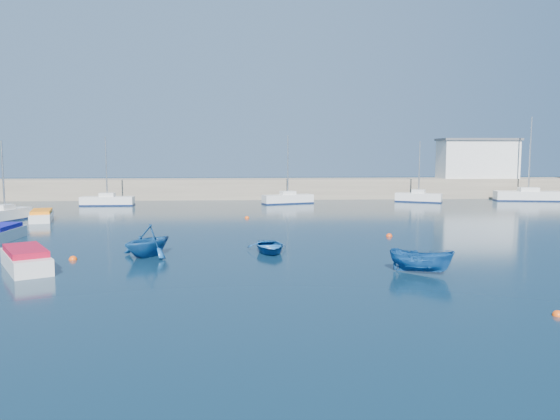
{
  "coord_description": "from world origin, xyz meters",
  "views": [
    {
      "loc": [
        -0.92,
        -25.47,
        6.04
      ],
      "look_at": [
        1.69,
        16.43,
        1.6
      ],
      "focal_mm": 35.0,
      "sensor_mm": 36.0,
      "label": 1
    }
  ],
  "objects": [
    {
      "name": "ground",
      "position": [
        0.0,
        0.0,
        0.0
      ],
      "size": [
        220.0,
        220.0,
        0.0
      ],
      "primitive_type": "plane",
      "color": "#0B2132",
      "rests_on": "ground"
    },
    {
      "name": "back_wall",
      "position": [
        0.0,
        46.0,
        1.3
      ],
      "size": [
        96.0,
        4.5,
        2.6
      ],
      "primitive_type": "cube",
      "color": "gray",
      "rests_on": "ground"
    },
    {
      "name": "buoy_0",
      "position": [
        -10.72,
        5.53,
        0.0
      ],
      "size": [
        0.46,
        0.46,
        0.46
      ],
      "primitive_type": "sphere",
      "color": "#F04B0C",
      "rests_on": "ground"
    },
    {
      "name": "motorboat_1",
      "position": [
        -17.73,
        12.68,
        0.51
      ],
      "size": [
        1.72,
        4.52,
        1.1
      ],
      "rotation": [
        0.0,
        0.0,
        -0.03
      ],
      "color": "silver",
      "rests_on": "ground"
    },
    {
      "name": "motorboat_2",
      "position": [
        -19.08,
        23.8,
        0.46
      ],
      "size": [
        2.86,
        5.03,
        0.98
      ],
      "rotation": [
        0.0,
        0.0,
        0.27
      ],
      "color": "silver",
      "rests_on": "ground"
    },
    {
      "name": "sailboat_3",
      "position": [
        -22.17,
        23.68,
        0.58
      ],
      "size": [
        3.0,
        5.44,
        7.07
      ],
      "rotation": [
        0.0,
        0.0,
        -0.31
      ],
      "color": "silver",
      "rests_on": "ground"
    },
    {
      "name": "harbor_office",
      "position": [
        30.0,
        46.0,
        5.1
      ],
      "size": [
        10.0,
        4.0,
        5.0
      ],
      "primitive_type": "cube",
      "color": "silver",
      "rests_on": "back_wall"
    },
    {
      "name": "dinghy_left",
      "position": [
        -6.67,
        6.29,
        0.93
      ],
      "size": [
        4.52,
        4.65,
        1.87
      ],
      "primitive_type": "imported",
      "rotation": [
        0.0,
        0.0,
        -0.6
      ],
      "color": "#14498A",
      "rests_on": "ground"
    },
    {
      "name": "sailboat_5",
      "position": [
        -16.76,
        37.62,
        0.57
      ],
      "size": [
        5.9,
        1.68,
        7.8
      ],
      "rotation": [
        0.0,
        0.0,
        1.58
      ],
      "color": "silver",
      "rests_on": "ground"
    },
    {
      "name": "dinghy_center",
      "position": [
        0.46,
        7.15,
        0.36
      ],
      "size": [
        2.81,
        3.69,
        0.71
      ],
      "primitive_type": "imported",
      "rotation": [
        0.0,
        0.0,
        0.1
      ],
      "color": "#14498A",
      "rests_on": "ground"
    },
    {
      "name": "sailboat_7",
      "position": [
        20.12,
        39.79,
        0.61
      ],
      "size": [
        5.57,
        3.89,
        7.39
      ],
      "rotation": [
        0.0,
        0.0,
        1.09
      ],
      "color": "silver",
      "rests_on": "ground"
    },
    {
      "name": "motorboat_0",
      "position": [
        -12.36,
        3.12,
        0.54
      ],
      "size": [
        4.12,
        5.35,
        1.15
      ],
      "rotation": [
        0.0,
        0.0,
        0.52
      ],
      "color": "silver",
      "rests_on": "ground"
    },
    {
      "name": "sailboat_8",
      "position": [
        34.46,
        40.74,
        0.67
      ],
      "size": [
        8.29,
        3.61,
        10.42
      ],
      "rotation": [
        0.0,
        0.0,
        1.39
      ],
      "color": "silver",
      "rests_on": "ground"
    },
    {
      "name": "sailboat_6",
      "position": [
        4.0,
        38.72,
        0.59
      ],
      "size": [
        6.26,
        3.51,
        7.99
      ],
      "rotation": [
        0.0,
        0.0,
        1.89
      ],
      "color": "silver",
      "rests_on": "ground"
    },
    {
      "name": "buoy_5",
      "position": [
        10.62,
        -6.41,
        0.0
      ],
      "size": [
        0.41,
        0.41,
        0.41
      ],
      "primitive_type": "sphere",
      "color": "#F04B0C",
      "rests_on": "ground"
    },
    {
      "name": "buoy_1",
      "position": [
        9.37,
        12.91,
        0.0
      ],
      "size": [
        0.46,
        0.46,
        0.46
      ],
      "primitive_type": "sphere",
      "color": "red",
      "rests_on": "ground"
    },
    {
      "name": "dinghy_right",
      "position": [
        7.8,
        0.88,
        0.63
      ],
      "size": [
        3.4,
        2.75,
        1.25
      ],
      "primitive_type": "imported",
      "rotation": [
        0.0,
        0.0,
        1.01
      ],
      "color": "#14498A",
      "rests_on": "ground"
    },
    {
      "name": "buoy_3",
      "position": [
        -0.87,
        24.49,
        0.0
      ],
      "size": [
        0.42,
        0.42,
        0.42
      ],
      "primitive_type": "sphere",
      "color": "#F04B0C",
      "rests_on": "ground"
    }
  ]
}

